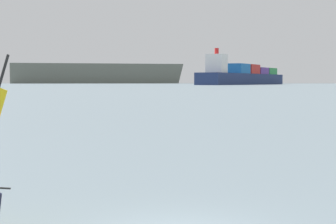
{
  "coord_description": "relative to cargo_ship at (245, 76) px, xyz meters",
  "views": [
    {
      "loc": [
        -0.92,
        -12.59,
        3.45
      ],
      "look_at": [
        0.16,
        7.13,
        2.38
      ],
      "focal_mm": 60.64,
      "sensor_mm": 36.0,
      "label": 1
    }
  ],
  "objects": [
    {
      "name": "cargo_ship",
      "position": [
        0.0,
        0.0,
        0.0
      ],
      "size": [
        130.84,
        199.18,
        36.17
      ],
      "rotation": [
        0.0,
        0.0,
        1.04
      ],
      "color": "navy",
      "rests_on": "ground_plane"
    },
    {
      "name": "distant_headland",
      "position": [
        144.69,
        568.76,
        7.56
      ],
      "size": [
        1053.57,
        483.48,
        34.3
      ],
      "primitive_type": "cube",
      "rotation": [
        0.0,
        0.0,
        0.16
      ],
      "color": "#60665B",
      "rests_on": "ground_plane"
    }
  ]
}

